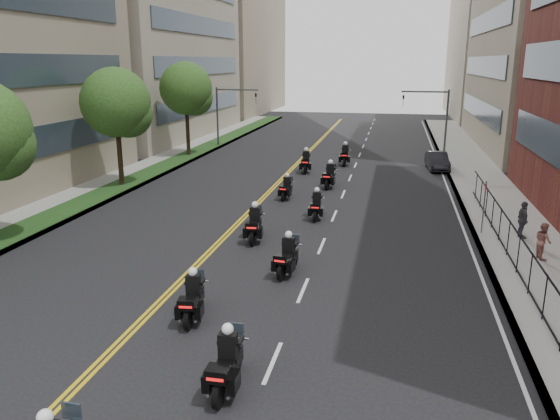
% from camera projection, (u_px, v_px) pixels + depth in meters
% --- Properties ---
extents(sidewalk_right, '(4.00, 90.00, 0.15)m').
position_uv_depth(sidewalk_right, '(493.00, 200.00, 32.10)').
color(sidewalk_right, gray).
rests_on(sidewalk_right, ground).
extents(sidewalk_left, '(4.00, 90.00, 0.15)m').
position_uv_depth(sidewalk_left, '(118.00, 182.00, 36.88)').
color(sidewalk_left, gray).
rests_on(sidewalk_left, ground).
extents(grass_strip, '(2.00, 90.00, 0.04)m').
position_uv_depth(grass_strip, '(129.00, 181.00, 36.69)').
color(grass_strip, '#193D16').
rests_on(grass_strip, sidewalk_left).
extents(building_right_far, '(15.00, 28.00, 26.00)m').
position_uv_depth(building_right_far, '(512.00, 24.00, 76.79)').
color(building_right_far, gray).
rests_on(building_right_far, ground).
extents(building_left_far, '(16.00, 28.00, 26.00)m').
position_uv_depth(building_left_far, '(218.00, 28.00, 85.45)').
color(building_left_far, gray).
rests_on(building_left_far, ground).
extents(iron_fence, '(0.05, 28.00, 1.50)m').
position_uv_depth(iron_fence, '(524.00, 263.00, 19.82)').
color(iron_fence, black).
rests_on(iron_fence, sidewalk_right).
extents(street_trees, '(4.40, 38.40, 7.98)m').
position_uv_depth(street_trees, '(70.00, 116.00, 29.32)').
color(street_trees, '#2E2114').
rests_on(street_trees, ground).
extents(traffic_signal_right, '(4.09, 0.20, 5.60)m').
position_uv_depth(traffic_signal_right, '(436.00, 112.00, 47.67)').
color(traffic_signal_right, '#3F3F44').
rests_on(traffic_signal_right, ground).
extents(traffic_signal_left, '(4.09, 0.20, 5.60)m').
position_uv_depth(traffic_signal_left, '(227.00, 108.00, 51.47)').
color(traffic_signal_left, '#3F3F44').
rests_on(traffic_signal_left, ground).
extents(motorcycle_1, '(0.55, 2.38, 1.76)m').
position_uv_depth(motorcycle_1, '(227.00, 365.00, 13.61)').
color(motorcycle_1, black).
rests_on(motorcycle_1, ground).
extents(motorcycle_2, '(0.70, 2.32, 1.71)m').
position_uv_depth(motorcycle_2, '(193.00, 299.00, 17.37)').
color(motorcycle_2, black).
rests_on(motorcycle_2, ground).
extents(motorcycle_3, '(0.68, 2.30, 1.70)m').
position_uv_depth(motorcycle_3, '(287.00, 257.00, 21.09)').
color(motorcycle_3, black).
rests_on(motorcycle_3, ground).
extents(motorcycle_4, '(0.70, 2.46, 1.81)m').
position_uv_depth(motorcycle_4, '(255.00, 225.00, 25.01)').
color(motorcycle_4, black).
rests_on(motorcycle_4, ground).
extents(motorcycle_5, '(0.56, 2.23, 1.65)m').
position_uv_depth(motorcycle_5, '(316.00, 206.00, 28.55)').
color(motorcycle_5, black).
rests_on(motorcycle_5, ground).
extents(motorcycle_6, '(0.53, 2.09, 1.54)m').
position_uv_depth(motorcycle_6, '(287.00, 189.00, 32.63)').
color(motorcycle_6, black).
rests_on(motorcycle_6, ground).
extents(motorcycle_7, '(0.67, 2.47, 1.82)m').
position_uv_depth(motorcycle_7, '(330.00, 177.00, 35.51)').
color(motorcycle_7, black).
rests_on(motorcycle_7, ground).
extents(motorcycle_8, '(0.68, 2.50, 1.84)m').
position_uv_depth(motorcycle_8, '(306.00, 163.00, 40.38)').
color(motorcycle_8, black).
rests_on(motorcycle_8, ground).
extents(motorcycle_9, '(0.58, 2.50, 1.84)m').
position_uv_depth(motorcycle_9, '(345.00, 156.00, 43.20)').
color(motorcycle_9, black).
rests_on(motorcycle_9, ground).
extents(parked_sedan, '(1.74, 4.13, 1.33)m').
position_uv_depth(parked_sedan, '(437.00, 161.00, 41.37)').
color(parked_sedan, black).
rests_on(parked_sedan, ground).
extents(pedestrian_b, '(0.72, 0.85, 1.52)m').
position_uv_depth(pedestrian_b, '(543.00, 241.00, 22.29)').
color(pedestrian_b, '#975952').
rests_on(pedestrian_b, sidewalk_right).
extents(pedestrian_c, '(0.56, 1.06, 1.73)m').
position_uv_depth(pedestrian_c, '(523.00, 220.00, 24.82)').
color(pedestrian_c, '#3A3A41').
rests_on(pedestrian_c, sidewalk_right).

